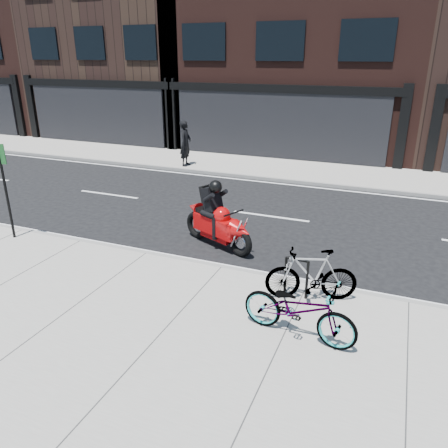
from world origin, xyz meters
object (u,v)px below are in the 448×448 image
at_px(motorcycle, 220,221).
at_px(sign_post, 4,183).
at_px(bike_rack, 296,274).
at_px(bicycle_front, 299,309).
at_px(bicycle_rear, 311,275).
at_px(pedestrian, 185,143).

height_order(motorcycle, sign_post, sign_post).
height_order(bike_rack, bicycle_front, bicycle_front).
bearing_deg(bike_rack, motorcycle, 142.16).
distance_m(bike_rack, sign_post, 7.70).
distance_m(bicycle_front, motorcycle, 4.23).
xyz_separation_m(bike_rack, sign_post, (-7.64, 0.15, 1.00)).
distance_m(bike_rack, bicycle_front, 1.35).
height_order(bicycle_rear, pedestrian, pedestrian).
distance_m(bike_rack, motorcycle, 3.07).
bearing_deg(motorcycle, pedestrian, 146.32).
distance_m(bicycle_rear, motorcycle, 3.30).
height_order(bike_rack, motorcycle, motorcycle).
relative_size(bicycle_rear, pedestrian, 0.93).
distance_m(pedestrian, sign_post, 8.99).
height_order(bicycle_front, sign_post, sign_post).
xyz_separation_m(bicycle_rear, pedestrian, (-7.34, 9.10, 0.43)).
bearing_deg(bike_rack, bicycle_rear, 0.00).
bearing_deg(bike_rack, pedestrian, 127.78).
height_order(bicycle_rear, sign_post, sign_post).
distance_m(bicycle_front, sign_post, 8.18).
relative_size(bike_rack, pedestrian, 0.43).
bearing_deg(bicycle_rear, bike_rack, -108.33).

